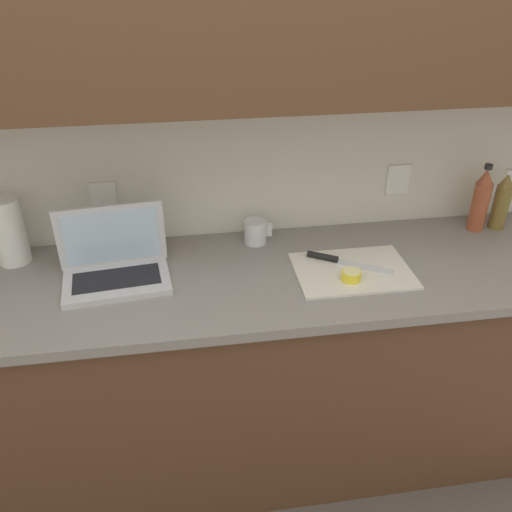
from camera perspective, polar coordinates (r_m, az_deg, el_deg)
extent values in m
plane|color=#564C47|center=(2.42, -3.42, -20.03)|extent=(12.00, 12.00, 0.00)
cube|color=silver|center=(1.96, -5.65, 13.59)|extent=(5.20, 0.06, 2.60)
cube|color=white|center=(2.02, -15.70, 5.92)|extent=(0.09, 0.01, 0.12)
cube|color=white|center=(2.17, 14.72, 7.79)|extent=(0.09, 0.01, 0.12)
cube|color=brown|center=(2.11, -3.78, -12.71)|extent=(2.50, 0.58, 0.85)
cube|color=gray|center=(1.84, -4.25, -2.69)|extent=(2.58, 0.62, 0.03)
cube|color=silver|center=(1.84, -14.42, -2.58)|extent=(0.36, 0.25, 0.02)
cube|color=black|center=(1.84, -14.46, -2.30)|extent=(0.29, 0.16, 0.00)
cube|color=silver|center=(1.88, -14.98, 2.07)|extent=(0.35, 0.05, 0.22)
cube|color=silver|center=(1.87, -14.98, 1.98)|extent=(0.31, 0.04, 0.18)
cube|color=silver|center=(1.88, 10.12, -1.52)|extent=(0.39, 0.28, 0.01)
cube|color=silver|center=(1.89, 11.42, -1.17)|extent=(0.18, 0.13, 0.00)
cylinder|color=black|center=(1.91, 7.03, -0.05)|extent=(0.11, 0.07, 0.02)
cylinder|color=yellow|center=(1.81, 9.99, -2.04)|extent=(0.07, 0.07, 0.03)
cylinder|color=#F4EAA3|center=(1.80, 10.04, -1.57)|extent=(0.06, 0.06, 0.00)
cylinder|color=#A34C2D|center=(2.25, 22.45, 4.83)|extent=(0.06, 0.06, 0.19)
cone|color=#A34C2D|center=(2.20, 23.09, 7.73)|extent=(0.06, 0.06, 0.06)
cylinder|color=black|center=(2.19, 23.29, 8.63)|extent=(0.03, 0.03, 0.02)
cylinder|color=olive|center=(2.30, 24.34, 4.71)|extent=(0.06, 0.06, 0.17)
cone|color=olive|center=(2.26, 24.94, 7.26)|extent=(0.06, 0.06, 0.05)
cylinder|color=white|center=(2.24, 25.13, 8.05)|extent=(0.03, 0.03, 0.02)
cylinder|color=silver|center=(2.01, -0.06, 2.57)|extent=(0.08, 0.08, 0.09)
cube|color=silver|center=(2.01, 1.38, 2.78)|extent=(0.02, 0.01, 0.05)
cylinder|color=white|center=(2.04, -24.62, 2.42)|extent=(0.11, 0.11, 0.24)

